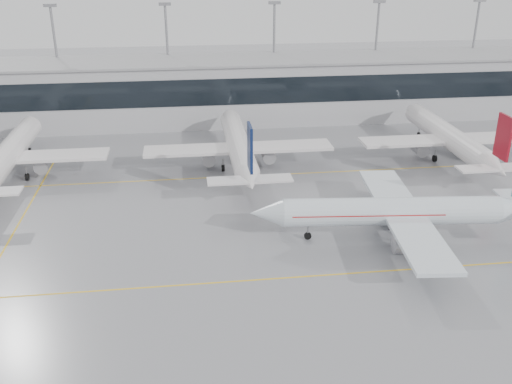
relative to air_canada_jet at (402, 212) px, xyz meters
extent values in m
plane|color=gray|center=(-16.99, -7.32, -3.49)|extent=(320.00, 320.00, 0.00)
cube|color=yellow|center=(-16.99, -7.32, -3.48)|extent=(120.00, 0.25, 0.01)
cube|color=yellow|center=(-16.99, 22.68, -3.48)|extent=(120.00, 0.25, 0.01)
cube|color=yellow|center=(-46.99, 7.68, -3.48)|extent=(0.25, 60.00, 0.01)
cube|color=#A7A6AB|center=(-16.99, 54.68, 2.51)|extent=(180.00, 15.00, 12.00)
cube|color=black|center=(-16.99, 47.13, 4.01)|extent=(180.00, 0.20, 5.00)
cube|color=gray|center=(-16.99, 54.68, 8.71)|extent=(182.00, 16.00, 0.40)
cylinder|color=gray|center=(-49.99, 60.68, 7.51)|extent=(0.50, 0.50, 22.00)
cube|color=gray|center=(-49.99, 60.68, 18.81)|extent=(2.40, 1.00, 0.60)
cylinder|color=gray|center=(-27.99, 60.68, 7.51)|extent=(0.50, 0.50, 22.00)
cube|color=gray|center=(-27.99, 60.68, 18.81)|extent=(2.40, 1.00, 0.60)
cylinder|color=gray|center=(-5.99, 60.68, 7.51)|extent=(0.50, 0.50, 22.00)
cube|color=gray|center=(-5.99, 60.68, 18.81)|extent=(2.40, 1.00, 0.60)
cylinder|color=gray|center=(16.01, 60.68, 7.51)|extent=(0.50, 0.50, 22.00)
cube|color=gray|center=(16.01, 60.68, 18.81)|extent=(2.40, 1.00, 0.60)
cylinder|color=gray|center=(38.01, 60.68, 7.51)|extent=(0.50, 0.50, 22.00)
cube|color=gray|center=(38.01, 60.68, 18.81)|extent=(2.40, 1.00, 0.60)
cylinder|color=silver|center=(-1.29, 0.12, 0.09)|extent=(25.99, 5.76, 3.38)
cone|color=silver|center=(-16.12, 1.50, 0.09)|extent=(4.30, 3.74, 3.38)
cube|color=silver|center=(0.20, -0.02, -0.31)|extent=(7.57, 28.28, 0.45)
cylinder|color=#96959C|center=(-0.74, -4.75, -1.81)|extent=(3.78, 2.43, 2.10)
cylinder|color=#96959C|center=(0.15, 4.81, -1.81)|extent=(3.78, 2.43, 2.10)
cylinder|color=gray|center=(-11.14, 1.04, -2.32)|extent=(0.20, 0.20, 1.44)
cylinder|color=black|center=(-11.14, 1.04, -3.04)|extent=(0.92, 0.38, 0.90)
cylinder|color=gray|center=(0.96, -2.70, -2.22)|extent=(0.24, 0.24, 1.44)
cylinder|color=black|center=(0.96, -2.70, -2.94)|extent=(1.14, 0.55, 1.10)
cylinder|color=gray|center=(1.44, 2.48, -2.22)|extent=(0.24, 0.24, 1.44)
cylinder|color=black|center=(1.44, 2.48, -2.94)|extent=(1.14, 0.55, 1.10)
cube|color=#B70F0F|center=(-4.28, 0.40, 0.29)|extent=(18.24, 5.07, 0.12)
cylinder|color=silver|center=(-51.99, 27.68, 0.31)|extent=(3.59, 27.36, 3.59)
cone|color=silver|center=(-51.99, 43.36, 0.31)|extent=(3.59, 4.00, 3.59)
cube|color=silver|center=(-51.99, 26.18, -0.09)|extent=(29.64, 5.00, 0.45)
cylinder|color=#96959C|center=(-47.19, 26.68, -1.59)|extent=(2.10, 3.60, 2.10)
cylinder|color=gray|center=(-51.99, 38.36, -2.26)|extent=(0.20, 0.20, 1.56)
cylinder|color=black|center=(-51.99, 38.36, -3.04)|extent=(0.30, 0.90, 0.90)
cylinder|color=gray|center=(-49.39, 25.18, -2.16)|extent=(0.24, 0.24, 1.56)
cylinder|color=black|center=(-49.39, 25.18, -2.94)|extent=(0.45, 1.10, 1.10)
cylinder|color=silver|center=(-16.99, 27.68, 0.31)|extent=(3.59, 27.36, 3.59)
cone|color=silver|center=(-16.99, 43.36, 0.31)|extent=(3.59, 4.00, 3.59)
cone|color=silver|center=(-16.99, 11.20, 0.31)|extent=(3.59, 5.60, 3.59)
cube|color=silver|center=(-16.99, 26.18, -0.09)|extent=(29.64, 5.00, 0.45)
cube|color=silver|center=(-16.99, 11.00, 0.61)|extent=(11.40, 2.80, 0.25)
cube|color=#0C1941|center=(-16.99, 10.80, 5.17)|extent=(0.35, 3.60, 6.12)
cylinder|color=#96959C|center=(-21.79, 26.68, -1.59)|extent=(2.10, 3.60, 2.10)
cylinder|color=#96959C|center=(-12.19, 26.68, -1.59)|extent=(2.10, 3.60, 2.10)
cylinder|color=gray|center=(-16.99, 38.36, -2.26)|extent=(0.20, 0.20, 1.56)
cylinder|color=black|center=(-16.99, 38.36, -3.04)|extent=(0.30, 0.90, 0.90)
cylinder|color=gray|center=(-19.59, 25.18, -2.16)|extent=(0.24, 0.24, 1.56)
cylinder|color=black|center=(-19.59, 25.18, -2.94)|extent=(0.45, 1.10, 1.10)
cylinder|color=gray|center=(-14.39, 25.18, -2.16)|extent=(0.24, 0.24, 1.56)
cylinder|color=black|center=(-14.39, 25.18, -2.94)|extent=(0.45, 1.10, 1.10)
cylinder|color=silver|center=(18.01, 27.68, 0.31)|extent=(3.59, 27.36, 3.59)
cone|color=silver|center=(18.01, 43.36, 0.31)|extent=(3.59, 4.00, 3.59)
cone|color=silver|center=(18.01, 11.20, 0.31)|extent=(3.59, 5.60, 3.59)
cube|color=silver|center=(18.01, 26.18, -0.09)|extent=(29.64, 5.00, 0.45)
cube|color=silver|center=(18.01, 11.00, 0.61)|extent=(11.40, 2.80, 0.25)
cube|color=maroon|center=(18.01, 10.80, 5.17)|extent=(0.35, 3.60, 6.12)
cylinder|color=#96959C|center=(13.21, 26.68, -1.59)|extent=(2.10, 3.60, 2.10)
cylinder|color=#96959C|center=(22.81, 26.68, -1.59)|extent=(2.10, 3.60, 2.10)
cylinder|color=gray|center=(18.01, 38.36, -2.26)|extent=(0.20, 0.20, 1.56)
cylinder|color=black|center=(18.01, 38.36, -3.04)|extent=(0.30, 0.90, 0.90)
cylinder|color=gray|center=(15.41, 25.18, -2.16)|extent=(0.24, 0.24, 1.56)
cylinder|color=black|center=(15.41, 25.18, -2.94)|extent=(0.45, 1.10, 1.10)
cylinder|color=gray|center=(20.61, 25.18, -2.16)|extent=(0.24, 0.24, 1.56)
cylinder|color=black|center=(20.61, 25.18, -2.94)|extent=(0.45, 1.10, 1.10)
camera|label=1|loc=(-25.18, -58.89, 29.01)|focal=40.00mm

